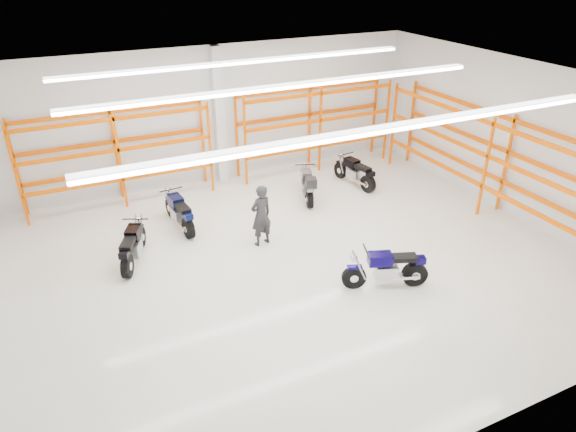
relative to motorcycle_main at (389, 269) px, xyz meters
name	(u,v)px	position (x,y,z in m)	size (l,w,h in m)	color
ground	(297,261)	(-1.45, 1.92, -0.47)	(14.00, 14.00, 0.00)	silver
room_shell	(298,139)	(-1.45, 1.94, 2.81)	(14.02, 12.02, 4.51)	silver
motorcycle_main	(389,269)	(0.00, 0.00, 0.00)	(1.98, 0.96, 1.01)	black
motorcycle_back_a	(132,247)	(-5.26, 3.63, -0.01)	(1.01, 1.89, 0.99)	black
motorcycle_back_b	(180,213)	(-3.70, 4.93, 0.00)	(0.68, 2.06, 1.01)	black
motorcycle_back_c	(307,185)	(0.44, 5.01, 0.03)	(0.97, 2.00, 1.06)	black
motorcycle_back_d	(356,173)	(2.41, 5.29, -0.01)	(0.66, 2.00, 0.98)	black
standing_man	(261,215)	(-1.94, 3.12, 0.39)	(0.63, 0.41, 1.73)	black
structural_column	(219,116)	(-1.45, 7.74, 1.78)	(0.32, 0.32, 4.50)	white
pallet_racking_back_left	(117,149)	(-4.85, 7.40, 1.31)	(5.67, 0.87, 3.00)	#F83B00
pallet_racking_back_right	(315,120)	(1.95, 7.40, 1.31)	(5.67, 0.87, 3.00)	#F83B00
pallet_racking_side	(498,156)	(5.03, 1.92, 1.34)	(0.87, 9.07, 3.00)	#F83B00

